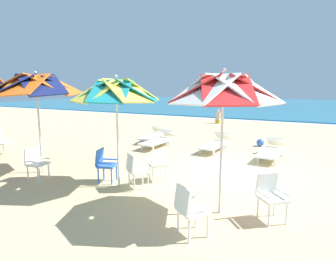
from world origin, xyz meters
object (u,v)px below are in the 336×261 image
at_px(sun_lounger_0, 272,150).
at_px(plastic_chair_1, 189,208).
at_px(plastic_chair_5, 36,161).
at_px(beach_ball, 260,143).
at_px(beachgoer_seated, 218,119).
at_px(plastic_chair_3, 158,163).
at_px(sun_lounger_1, 216,143).
at_px(plastic_chair_4, 105,163).
at_px(plastic_chair_0, 270,194).
at_px(beach_umbrella_2, 36,86).
at_px(sun_lounger_2, 159,140).
at_px(sun_lounger_3, 153,135).
at_px(beach_umbrella_1, 116,92).
at_px(plastic_chair_6, 2,141).
at_px(beach_umbrella_0, 223,90).
at_px(plastic_chair_2, 136,169).

bearing_deg(sun_lounger_0, plastic_chair_1, -96.40).
bearing_deg(plastic_chair_5, beach_ball, 56.03).
relative_size(beach_ball, beachgoer_seated, 0.33).
bearing_deg(plastic_chair_3, sun_lounger_1, 85.55).
distance_m(plastic_chair_4, sun_lounger_0, 5.66).
distance_m(plastic_chair_0, sun_lounger_0, 4.63).
relative_size(beach_umbrella_2, sun_lounger_1, 1.31).
xyz_separation_m(sun_lounger_1, beachgoer_seated, (-2.20, 7.87, 0.01)).
relative_size(plastic_chair_0, sun_lounger_2, 0.40).
bearing_deg(sun_lounger_3, plastic_chair_4, -73.06).
distance_m(plastic_chair_3, plastic_chair_5, 3.22).
relative_size(beach_umbrella_2, sun_lounger_0, 1.31).
bearing_deg(sun_lounger_1, beachgoer_seated, 105.64).
distance_m(beach_umbrella_1, beach_ball, 7.11).
xyz_separation_m(plastic_chair_6, sun_lounger_3, (3.56, 4.65, -0.22)).
height_order(beach_umbrella_0, sun_lounger_3, beach_umbrella_0).
bearing_deg(plastic_chair_0, sun_lounger_2, 136.86).
relative_size(beach_umbrella_0, beach_umbrella_2, 0.97).
bearing_deg(plastic_chair_3, plastic_chair_6, -179.13).
bearing_deg(sun_lounger_1, plastic_chair_4, -108.04).
distance_m(plastic_chair_2, sun_lounger_3, 5.84).
xyz_separation_m(sun_lounger_0, sun_lounger_2, (-4.33, -0.11, 0.00)).
bearing_deg(plastic_chair_4, plastic_chair_1, -25.87).
xyz_separation_m(beach_umbrella_0, plastic_chair_3, (-1.93, 1.02, -1.87)).
relative_size(beach_umbrella_1, sun_lounger_3, 1.22).
distance_m(plastic_chair_1, beach_umbrella_2, 5.56).
height_order(beach_umbrella_2, beach_ball, beach_umbrella_2).
distance_m(plastic_chair_2, plastic_chair_4, 0.98).
distance_m(beach_umbrella_1, sun_lounger_3, 6.04).
height_order(beach_umbrella_0, sun_lounger_2, beach_umbrella_0).
xyz_separation_m(plastic_chair_2, plastic_chair_6, (-6.12, 0.60, 0.00)).
height_order(plastic_chair_2, beach_ball, plastic_chair_2).
bearing_deg(plastic_chair_6, beach_umbrella_0, -6.36).
bearing_deg(plastic_chair_5, sun_lounger_3, 88.70).
bearing_deg(plastic_chair_3, plastic_chair_4, -151.77).
xyz_separation_m(plastic_chair_1, sun_lounger_0, (0.65, 5.80, -0.22)).
height_order(plastic_chair_2, plastic_chair_5, same).
xyz_separation_m(sun_lounger_2, beach_ball, (3.70, 1.97, -0.13)).
distance_m(plastic_chair_3, sun_lounger_0, 4.42).
relative_size(plastic_chair_1, sun_lounger_3, 0.39).
distance_m(beach_umbrella_1, beach_umbrella_2, 2.64).
height_order(beach_ball, beachgoer_seated, beachgoer_seated).
bearing_deg(sun_lounger_0, beach_umbrella_0, -95.30).
bearing_deg(plastic_chair_0, sun_lounger_3, 136.01).
xyz_separation_m(plastic_chair_6, beach_ball, (8.09, 5.68, -0.35)).
bearing_deg(plastic_chair_0, beach_umbrella_0, -170.80).
relative_size(plastic_chair_6, beachgoer_seated, 0.94).
bearing_deg(plastic_chair_1, beach_umbrella_2, 166.32).
bearing_deg(beach_umbrella_1, sun_lounger_1, 77.94).
distance_m(beach_umbrella_2, beachgoer_seated, 13.00).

